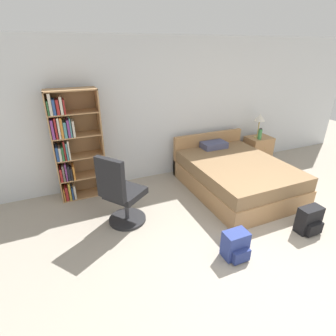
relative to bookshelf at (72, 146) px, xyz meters
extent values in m
plane|color=#A39989|center=(1.97, -2.97, -0.94)|extent=(14.00, 14.00, 0.00)
cube|color=silver|center=(1.97, 0.26, 0.36)|extent=(9.00, 0.06, 2.60)
cube|color=#AD7F51|center=(-0.27, 0.00, -0.02)|extent=(0.02, 0.34, 1.83)
cube|color=#AD7F51|center=(0.48, 0.00, -0.02)|extent=(0.02, 0.34, 1.83)
cube|color=#936C45|center=(0.11, 0.16, -0.02)|extent=(0.78, 0.01, 1.83)
cube|color=#AD7F51|center=(0.11, 0.00, -0.93)|extent=(0.74, 0.32, 0.02)
cube|color=orange|center=(-0.24, -0.04, -0.81)|extent=(0.02, 0.24, 0.23)
cube|color=maroon|center=(-0.20, -0.03, -0.79)|extent=(0.04, 0.26, 0.25)
cube|color=gold|center=(-0.15, -0.05, -0.77)|extent=(0.03, 0.22, 0.31)
cube|color=navy|center=(-0.11, -0.05, -0.81)|extent=(0.02, 0.22, 0.22)
cube|color=beige|center=(-0.07, -0.06, -0.80)|extent=(0.03, 0.20, 0.25)
cube|color=#AD7F51|center=(0.11, 0.00, -0.56)|extent=(0.74, 0.32, 0.02)
cube|color=maroon|center=(-0.24, -0.04, -0.44)|extent=(0.04, 0.25, 0.22)
cube|color=#665B51|center=(-0.20, -0.05, -0.41)|extent=(0.03, 0.21, 0.28)
cube|color=#7A387F|center=(-0.16, -0.06, -0.40)|extent=(0.02, 0.20, 0.30)
cube|color=black|center=(-0.12, -0.07, -0.43)|extent=(0.04, 0.19, 0.25)
cube|color=black|center=(-0.08, -0.07, -0.45)|extent=(0.02, 0.19, 0.21)
cube|color=orange|center=(-0.04, -0.05, -0.43)|extent=(0.03, 0.21, 0.24)
cube|color=#AD7F51|center=(0.11, 0.00, -0.20)|extent=(0.74, 0.32, 0.02)
cube|color=navy|center=(-0.24, -0.03, -0.07)|extent=(0.04, 0.26, 0.23)
cube|color=beige|center=(-0.19, -0.06, -0.08)|extent=(0.03, 0.21, 0.21)
cube|color=#2D6638|center=(-0.15, -0.03, -0.07)|extent=(0.03, 0.26, 0.23)
cube|color=maroon|center=(-0.12, -0.04, -0.03)|extent=(0.02, 0.24, 0.31)
cube|color=teal|center=(-0.09, -0.06, -0.05)|extent=(0.02, 0.20, 0.28)
cube|color=beige|center=(-0.05, -0.05, -0.03)|extent=(0.02, 0.22, 0.32)
cube|color=#AD7F51|center=(0.11, 0.00, 0.17)|extent=(0.74, 0.32, 0.02)
cube|color=#7A387F|center=(-0.24, -0.04, 0.33)|extent=(0.04, 0.23, 0.30)
cube|color=maroon|center=(-0.19, -0.06, 0.34)|extent=(0.03, 0.20, 0.32)
cube|color=beige|center=(-0.15, -0.05, 0.34)|extent=(0.03, 0.22, 0.32)
cube|color=orange|center=(-0.11, -0.04, 0.34)|extent=(0.04, 0.23, 0.31)
cube|color=teal|center=(-0.06, -0.03, 0.30)|extent=(0.04, 0.25, 0.24)
cube|color=#7A387F|center=(-0.01, -0.04, 0.32)|extent=(0.03, 0.23, 0.27)
cube|color=teal|center=(0.02, -0.04, 0.33)|extent=(0.02, 0.24, 0.30)
cube|color=beige|center=(0.06, -0.06, 0.31)|extent=(0.03, 0.20, 0.25)
cube|color=#AD7F51|center=(0.11, 0.00, 0.54)|extent=(0.74, 0.32, 0.02)
cube|color=#2D6638|center=(-0.24, -0.04, 0.65)|extent=(0.02, 0.25, 0.21)
cube|color=beige|center=(-0.21, -0.06, 0.70)|extent=(0.04, 0.21, 0.31)
cube|color=navy|center=(-0.16, -0.04, 0.66)|extent=(0.04, 0.24, 0.23)
cube|color=maroon|center=(-0.11, -0.06, 0.66)|extent=(0.04, 0.21, 0.22)
cube|color=beige|center=(-0.06, -0.05, 0.68)|extent=(0.04, 0.22, 0.26)
cube|color=maroon|center=(-0.02, -0.05, 0.65)|extent=(0.02, 0.23, 0.22)
cube|color=#AD7F51|center=(0.11, 0.00, 0.88)|extent=(0.78, 0.34, 0.02)
cube|color=#AD7F51|center=(2.66, -0.93, -0.77)|extent=(1.55, 2.06, 0.33)
cube|color=olive|center=(2.66, -0.93, -0.49)|extent=(1.52, 2.02, 0.23)
cube|color=#AD7F51|center=(2.66, 0.06, -0.53)|extent=(1.55, 0.08, 0.81)
cube|color=#4C5175|center=(2.66, -0.15, -0.32)|extent=(0.50, 0.30, 0.12)
cylinder|color=#232326|center=(0.59, -1.05, -0.92)|extent=(0.56, 0.56, 0.04)
cylinder|color=#333338|center=(0.59, -1.05, -0.70)|extent=(0.06, 0.06, 0.39)
cube|color=black|center=(0.59, -1.05, -0.46)|extent=(0.67, 0.67, 0.10)
cube|color=black|center=(0.36, -1.22, -0.11)|extent=(0.33, 0.40, 0.59)
cube|color=#AD7F51|center=(3.86, -0.09, -0.64)|extent=(0.54, 0.41, 0.61)
sphere|color=tan|center=(3.86, -0.31, -0.51)|extent=(0.02, 0.02, 0.02)
cylinder|color=tan|center=(3.80, -0.08, -0.32)|extent=(0.14, 0.14, 0.02)
cylinder|color=tan|center=(3.80, -0.08, -0.14)|extent=(0.02, 0.02, 0.35)
cone|color=silver|center=(3.80, -0.08, 0.11)|extent=(0.22, 0.22, 0.15)
cylinder|color=#3F8C4C|center=(3.77, -0.19, -0.22)|extent=(0.08, 0.08, 0.22)
cylinder|color=#2D2D33|center=(3.77, -0.19, -0.10)|extent=(0.05, 0.05, 0.02)
cube|color=black|center=(2.88, -2.32, -0.75)|extent=(0.34, 0.18, 0.39)
cube|color=black|center=(2.88, -2.44, -0.83)|extent=(0.26, 0.06, 0.17)
cube|color=navy|center=(1.62, -2.31, -0.76)|extent=(0.30, 0.20, 0.36)
cube|color=navy|center=(1.62, -2.45, -0.84)|extent=(0.23, 0.07, 0.16)
camera|label=1|loc=(-0.16, -4.32, 1.47)|focal=28.00mm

